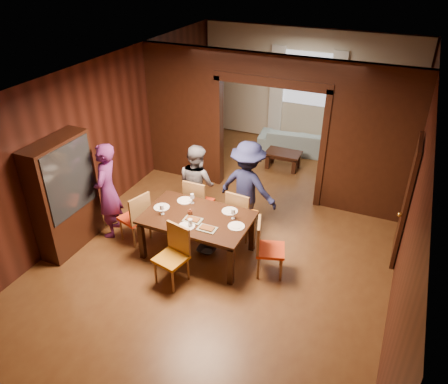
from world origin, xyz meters
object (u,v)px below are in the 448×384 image
at_px(chair_right, 271,248).
at_px(chair_far_l, 199,201).
at_px(sofa, 299,141).
at_px(dining_table, 198,235).
at_px(chair_left, 134,216).
at_px(hutch, 64,196).
at_px(chair_far_r, 242,213).
at_px(coffee_table, 283,160).
at_px(person_navy, 248,187).
at_px(person_grey, 197,184).
at_px(chair_near, 171,257).
at_px(person_purple, 107,191).

height_order(chair_right, chair_far_l, same).
relative_size(sofa, dining_table, 1.13).
height_order(chair_left, hutch, hutch).
height_order(dining_table, chair_far_r, chair_far_r).
relative_size(coffee_table, chair_far_l, 0.82).
relative_size(person_navy, hutch, 0.86).
bearing_deg(person_grey, chair_near, 128.18).
relative_size(coffee_table, chair_near, 0.82).
distance_m(chair_left, hutch, 1.21).
height_order(person_grey, chair_near, person_grey).
bearing_deg(chair_near, chair_far_r, 83.42).
height_order(chair_left, chair_far_r, same).
bearing_deg(person_purple, dining_table, 75.17).
xyz_separation_m(coffee_table, chair_right, (0.90, -3.66, 0.28)).
bearing_deg(chair_far_l, hutch, 40.58).
relative_size(chair_far_r, hutch, 0.48).
xyz_separation_m(person_navy, chair_far_l, (-0.85, -0.25, -0.37)).
xyz_separation_m(chair_far_l, hutch, (-1.75, -1.49, 0.52)).
bearing_deg(person_grey, chair_right, 177.05).
xyz_separation_m(person_grey, dining_table, (0.48, -0.94, -0.40)).
height_order(chair_far_r, hutch, hutch).
bearing_deg(chair_right, person_navy, 20.04).
relative_size(person_grey, sofa, 0.78).
height_order(coffee_table, chair_far_l, chair_far_l).
height_order(sofa, chair_right, chair_right).
distance_m(person_purple, person_grey, 1.61).
height_order(coffee_table, chair_far_r, chair_far_r).
bearing_deg(dining_table, chair_right, 1.30).
xyz_separation_m(person_purple, person_navy, (2.18, 1.17, -0.03)).
height_order(person_purple, dining_table, person_purple).
bearing_deg(sofa, chair_far_l, 70.64).
distance_m(person_navy, chair_far_r, 0.49).
relative_size(chair_right, chair_far_r, 1.00).
relative_size(chair_right, hutch, 0.48).
distance_m(person_purple, sofa, 5.29).
distance_m(sofa, dining_table, 4.73).
relative_size(dining_table, coffee_table, 2.21).
xyz_separation_m(coffee_table, chair_left, (-1.58, -3.76, 0.28)).
height_order(chair_far_r, chair_near, same).
xyz_separation_m(person_grey, chair_right, (1.75, -0.91, -0.29)).
bearing_deg(chair_right, chair_far_r, 28.94).
xyz_separation_m(person_purple, chair_far_r, (2.20, 0.86, -0.40)).
distance_m(dining_table, hutch, 2.32).
xyz_separation_m(person_purple, chair_right, (2.99, 0.10, -0.40)).
distance_m(chair_left, chair_far_l, 1.23).
bearing_deg(dining_table, chair_left, -176.41).
bearing_deg(chair_left, person_grey, 161.80).
height_order(person_purple, chair_near, person_purple).
xyz_separation_m(dining_table, chair_near, (-0.06, -0.80, 0.10)).
relative_size(sofa, chair_near, 2.06).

